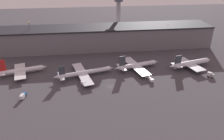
{
  "coord_description": "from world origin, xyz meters",
  "views": [
    {
      "loc": [
        -14.76,
        -126.76,
        75.54
      ],
      "look_at": [
        3.05,
        13.28,
        6.0
      ],
      "focal_mm": 35.0,
      "sensor_mm": 36.0,
      "label": 1
    }
  ],
  "objects_px": {
    "airplane_1": "(84,73)",
    "service_vehicle_2": "(23,96)",
    "airplane_3": "(191,63)",
    "airplane_0": "(21,70)",
    "service_vehicle_1": "(150,79)",
    "service_vehicle_3": "(210,75)",
    "airplane_2": "(137,65)",
    "control_tower": "(118,14)",
    "service_vehicle_0": "(84,84)"
  },
  "relations": [
    {
      "from": "airplane_1",
      "to": "service_vehicle_1",
      "type": "xyz_separation_m",
      "value": [
        46.39,
        -12.47,
        -1.26
      ]
    },
    {
      "from": "airplane_0",
      "to": "airplane_1",
      "type": "height_order",
      "value": "airplane_0"
    },
    {
      "from": "airplane_2",
      "to": "airplane_0",
      "type": "bearing_deg",
      "value": 164.3
    },
    {
      "from": "airplane_0",
      "to": "airplane_3",
      "type": "height_order",
      "value": "airplane_0"
    },
    {
      "from": "airplane_0",
      "to": "airplane_2",
      "type": "relative_size",
      "value": 0.97
    },
    {
      "from": "airplane_0",
      "to": "service_vehicle_2",
      "type": "xyz_separation_m",
      "value": [
        8.71,
        -33.7,
        -1.43
      ]
    },
    {
      "from": "airplane_0",
      "to": "service_vehicle_2",
      "type": "bearing_deg",
      "value": -89.85
    },
    {
      "from": "service_vehicle_3",
      "to": "control_tower",
      "type": "distance_m",
      "value": 116.62
    },
    {
      "from": "airplane_3",
      "to": "service_vehicle_2",
      "type": "distance_m",
      "value": 125.56
    },
    {
      "from": "airplane_1",
      "to": "airplane_2",
      "type": "xyz_separation_m",
      "value": [
        41.19,
        7.16,
        0.35
      ]
    },
    {
      "from": "service_vehicle_1",
      "to": "control_tower",
      "type": "relative_size",
      "value": 0.17
    },
    {
      "from": "airplane_3",
      "to": "service_vehicle_2",
      "type": "relative_size",
      "value": 6.09
    },
    {
      "from": "control_tower",
      "to": "airplane_3",
      "type": "bearing_deg",
      "value": -61.61
    },
    {
      "from": "airplane_0",
      "to": "airplane_3",
      "type": "xyz_separation_m",
      "value": [
        130.94,
        -5.03,
        0.54
      ]
    },
    {
      "from": "airplane_1",
      "to": "service_vehicle_2",
      "type": "height_order",
      "value": "airplane_1"
    },
    {
      "from": "airplane_2",
      "to": "service_vehicle_2",
      "type": "xyz_separation_m",
      "value": [
        -79.03,
        -31.6,
        -1.46
      ]
    },
    {
      "from": "service_vehicle_1",
      "to": "control_tower",
      "type": "bearing_deg",
      "value": 170.95
    },
    {
      "from": "service_vehicle_2",
      "to": "service_vehicle_3",
      "type": "distance_m",
      "value": 130.35
    },
    {
      "from": "service_vehicle_1",
      "to": "service_vehicle_3",
      "type": "xyz_separation_m",
      "value": [
        45.56,
        -0.03,
        0.32
      ]
    },
    {
      "from": "service_vehicle_1",
      "to": "control_tower",
      "type": "height_order",
      "value": "control_tower"
    },
    {
      "from": "control_tower",
      "to": "service_vehicle_0",
      "type": "bearing_deg",
      "value": -110.89
    },
    {
      "from": "airplane_3",
      "to": "service_vehicle_3",
      "type": "xyz_separation_m",
      "value": [
        7.56,
        -16.72,
        -1.8
      ]
    },
    {
      "from": "airplane_2",
      "to": "airplane_3",
      "type": "relative_size",
      "value": 0.95
    },
    {
      "from": "airplane_0",
      "to": "service_vehicle_0",
      "type": "xyz_separation_m",
      "value": [
        46.38,
        -23.29,
        -1.46
      ]
    },
    {
      "from": "service_vehicle_3",
      "to": "airplane_3",
      "type": "bearing_deg",
      "value": 169.01
    },
    {
      "from": "service_vehicle_0",
      "to": "control_tower",
      "type": "bearing_deg",
      "value": 127.72
    },
    {
      "from": "service_vehicle_2",
      "to": "service_vehicle_1",
      "type": "bearing_deg",
      "value": -71.48
    },
    {
      "from": "service_vehicle_1",
      "to": "airplane_2",
      "type": "bearing_deg",
      "value": -178.45
    },
    {
      "from": "airplane_1",
      "to": "service_vehicle_3",
      "type": "height_order",
      "value": "airplane_1"
    },
    {
      "from": "airplane_2",
      "to": "service_vehicle_1",
      "type": "height_order",
      "value": "airplane_2"
    },
    {
      "from": "service_vehicle_0",
      "to": "service_vehicle_3",
      "type": "height_order",
      "value": "service_vehicle_3"
    },
    {
      "from": "airplane_3",
      "to": "service_vehicle_3",
      "type": "distance_m",
      "value": 18.44
    },
    {
      "from": "airplane_2",
      "to": "service_vehicle_2",
      "type": "height_order",
      "value": "airplane_2"
    },
    {
      "from": "airplane_2",
      "to": "service_vehicle_1",
      "type": "distance_m",
      "value": 20.37
    },
    {
      "from": "airplane_3",
      "to": "service_vehicle_0",
      "type": "height_order",
      "value": "airplane_3"
    },
    {
      "from": "airplane_0",
      "to": "service_vehicle_0",
      "type": "height_order",
      "value": "airplane_0"
    },
    {
      "from": "service_vehicle_3",
      "to": "control_tower",
      "type": "height_order",
      "value": "control_tower"
    },
    {
      "from": "airplane_0",
      "to": "airplane_2",
      "type": "xyz_separation_m",
      "value": [
        87.74,
        -2.1,
        0.04
      ]
    },
    {
      "from": "service_vehicle_1",
      "to": "control_tower",
      "type": "distance_m",
      "value": 104.17
    },
    {
      "from": "airplane_3",
      "to": "service_vehicle_3",
      "type": "height_order",
      "value": "airplane_3"
    },
    {
      "from": "service_vehicle_0",
      "to": "service_vehicle_1",
      "type": "distance_m",
      "value": 46.58
    },
    {
      "from": "airplane_1",
      "to": "airplane_3",
      "type": "xyz_separation_m",
      "value": [
        84.39,
        4.22,
        0.86
      ]
    },
    {
      "from": "airplane_1",
      "to": "control_tower",
      "type": "xyz_separation_m",
      "value": [
        38.91,
        88.35,
        23.84
      ]
    },
    {
      "from": "airplane_0",
      "to": "service_vehicle_1",
      "type": "distance_m",
      "value": 95.46
    },
    {
      "from": "service_vehicle_2",
      "to": "control_tower",
      "type": "relative_size",
      "value": 0.14
    },
    {
      "from": "airplane_1",
      "to": "service_vehicle_0",
      "type": "distance_m",
      "value": 14.08
    },
    {
      "from": "airplane_0",
      "to": "airplane_3",
      "type": "distance_m",
      "value": 131.04
    },
    {
      "from": "airplane_1",
      "to": "control_tower",
      "type": "bearing_deg",
      "value": 51.9
    },
    {
      "from": "service_vehicle_3",
      "to": "control_tower",
      "type": "relative_size",
      "value": 0.11
    },
    {
      "from": "airplane_0",
      "to": "service_vehicle_1",
      "type": "bearing_deg",
      "value": -27.49
    }
  ]
}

